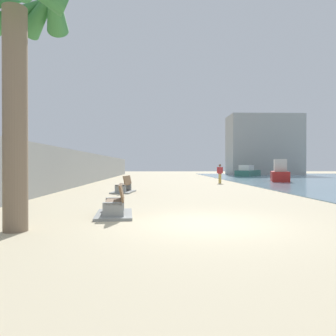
{
  "coord_description": "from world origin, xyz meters",
  "views": [
    {
      "loc": [
        -1.26,
        -8.62,
        1.56
      ],
      "look_at": [
        -0.39,
        17.27,
        1.37
      ],
      "focal_mm": 34.52,
      "sensor_mm": 36.0,
      "label": 1
    }
  ],
  "objects_px": {
    "bench_near": "(115,208)",
    "bench_far": "(124,189)",
    "boat_outer": "(248,172)",
    "boat_far_right": "(280,173)",
    "person_walking": "(220,172)",
    "palm_tree": "(16,29)"
  },
  "relations": [
    {
      "from": "bench_near",
      "to": "bench_far",
      "type": "distance_m",
      "value": 8.64
    },
    {
      "from": "boat_outer",
      "to": "boat_far_right",
      "type": "height_order",
      "value": "boat_far_right"
    },
    {
      "from": "boat_outer",
      "to": "bench_far",
      "type": "bearing_deg",
      "value": -118.27
    },
    {
      "from": "boat_far_right",
      "to": "bench_near",
      "type": "bearing_deg",
      "value": -122.3
    },
    {
      "from": "bench_far",
      "to": "person_walking",
      "type": "height_order",
      "value": "person_walking"
    },
    {
      "from": "bench_near",
      "to": "bench_far",
      "type": "height_order",
      "value": "same"
    },
    {
      "from": "boat_outer",
      "to": "boat_far_right",
      "type": "xyz_separation_m",
      "value": [
        -1.44,
        -16.13,
        0.18
      ]
    },
    {
      "from": "bench_near",
      "to": "person_walking",
      "type": "height_order",
      "value": "person_walking"
    },
    {
      "from": "palm_tree",
      "to": "person_walking",
      "type": "height_order",
      "value": "palm_tree"
    },
    {
      "from": "bench_near",
      "to": "boat_far_right",
      "type": "distance_m",
      "value": 24.87
    },
    {
      "from": "bench_far",
      "to": "person_walking",
      "type": "bearing_deg",
      "value": 52.09
    },
    {
      "from": "palm_tree",
      "to": "person_walking",
      "type": "distance_m",
      "value": 22.68
    },
    {
      "from": "boat_outer",
      "to": "boat_far_right",
      "type": "distance_m",
      "value": 16.2
    },
    {
      "from": "bench_far",
      "to": "boat_outer",
      "type": "bearing_deg",
      "value": 61.73
    },
    {
      "from": "bench_far",
      "to": "boat_far_right",
      "type": "bearing_deg",
      "value": 41.74
    },
    {
      "from": "palm_tree",
      "to": "boat_far_right",
      "type": "height_order",
      "value": "palm_tree"
    },
    {
      "from": "person_walking",
      "to": "boat_outer",
      "type": "distance_m",
      "value": 20.51
    },
    {
      "from": "boat_outer",
      "to": "palm_tree",
      "type": "bearing_deg",
      "value": -113.05
    },
    {
      "from": "palm_tree",
      "to": "person_walking",
      "type": "bearing_deg",
      "value": 66.51
    },
    {
      "from": "palm_tree",
      "to": "boat_outer",
      "type": "distance_m",
      "value": 43.07
    },
    {
      "from": "bench_far",
      "to": "person_walking",
      "type": "relative_size",
      "value": 1.32
    },
    {
      "from": "palm_tree",
      "to": "bench_far",
      "type": "relative_size",
      "value": 2.93
    }
  ]
}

